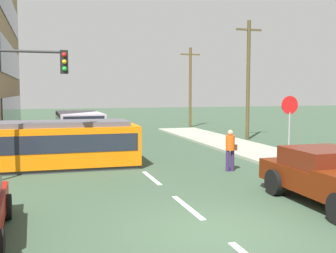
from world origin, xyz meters
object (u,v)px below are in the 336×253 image
object	(u,v)px
city_bus	(79,126)
pickup_truck_parked	(334,177)
utility_pole_mid	(248,78)
stop_sign	(289,116)
streetcar_tram	(39,144)
traffic_light_mast	(22,86)
utility_pole_far	(190,86)
pedestrian_crossing	(230,148)

from	to	relation	value
city_bus	pickup_truck_parked	size ratio (longest dim) A/B	1.13
utility_pole_mid	stop_sign	bearing A→B (deg)	-107.98
streetcar_tram	pickup_truck_parked	size ratio (longest dim) A/B	1.63
city_bus	traffic_light_mast	bearing A→B (deg)	-104.86
pickup_truck_parked	utility_pole_far	world-z (taller)	utility_pole_far
city_bus	utility_pole_far	distance (m)	14.00
traffic_light_mast	utility_pole_far	distance (m)	23.28
stop_sign	pedestrian_crossing	bearing A→B (deg)	179.04
city_bus	pickup_truck_parked	xyz separation A→B (m)	(5.77, -16.13, -0.30)
city_bus	streetcar_tram	bearing A→B (deg)	-105.70
pedestrian_crossing	pickup_truck_parked	bearing A→B (deg)	-83.08
streetcar_tram	pedestrian_crossing	size ratio (longest dim) A/B	4.90
stop_sign	pickup_truck_parked	bearing A→B (deg)	-110.73
pedestrian_crossing	stop_sign	size ratio (longest dim) A/B	0.58
streetcar_tram	traffic_light_mast	xyz separation A→B (m)	(-0.48, -2.27, 2.37)
utility_pole_far	traffic_light_mast	bearing A→B (deg)	-124.59
city_bus	stop_sign	size ratio (longest dim) A/B	1.97
pedestrian_crossing	utility_pole_mid	size ratio (longest dim) A/B	0.21
traffic_light_mast	utility_pole_mid	bearing A→B (deg)	33.60
city_bus	pedestrian_crossing	world-z (taller)	city_bus
streetcar_tram	utility_pole_far	size ratio (longest dim) A/B	1.16
utility_pole_far	utility_pole_mid	bearing A→B (deg)	-87.75
streetcar_tram	pickup_truck_parked	bearing A→B (deg)	-45.37
streetcar_tram	stop_sign	xyz separation A→B (m)	(10.03, -2.80, 1.18)
streetcar_tram	utility_pole_far	distance (m)	21.33
pedestrian_crossing	utility_pole_far	distance (m)	20.56
utility_pole_mid	utility_pole_far	bearing A→B (deg)	92.25
streetcar_tram	utility_pole_mid	xyz separation A→B (m)	(13.14, 6.77, 3.07)
pedestrian_crossing	traffic_light_mast	size ratio (longest dim) A/B	0.35
streetcar_tram	city_bus	distance (m)	8.31
traffic_light_mast	utility_pole_far	size ratio (longest dim) A/B	0.68
pedestrian_crossing	utility_pole_far	bearing A→B (deg)	74.71
utility_pole_far	streetcar_tram	bearing A→B (deg)	-127.02
streetcar_tram	city_bus	xyz separation A→B (m)	(2.25, 8.00, 0.09)
streetcar_tram	utility_pole_far	world-z (taller)	utility_pole_far
stop_sign	utility_pole_far	size ratio (longest dim) A/B	0.41
pedestrian_crossing	stop_sign	xyz separation A→B (m)	(2.66, -0.04, 1.25)
city_bus	traffic_light_mast	distance (m)	10.87
streetcar_tram	pickup_truck_parked	distance (m)	11.42
city_bus	pedestrian_crossing	size ratio (longest dim) A/B	3.40
city_bus	pickup_truck_parked	bearing A→B (deg)	-70.32
utility_pole_mid	utility_pole_far	world-z (taller)	utility_pole_mid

